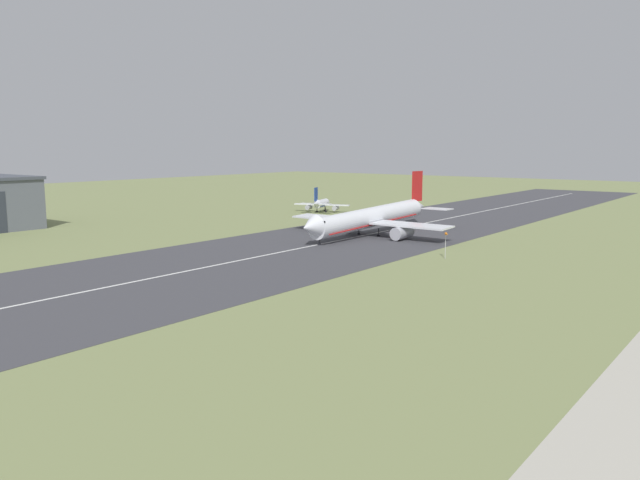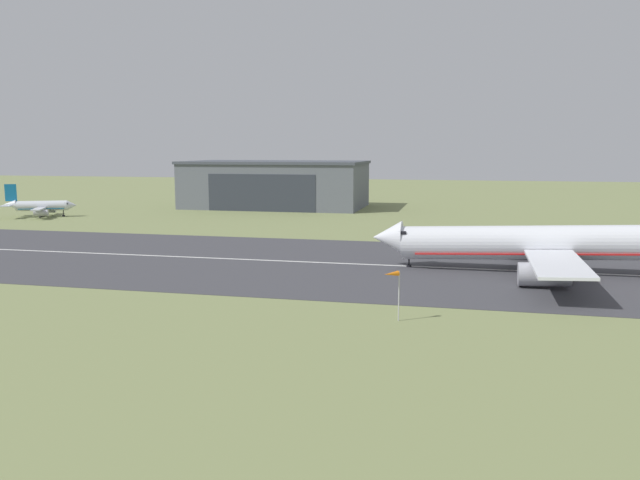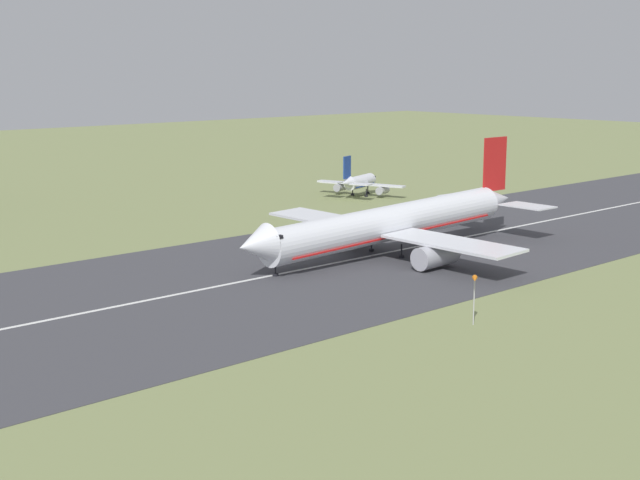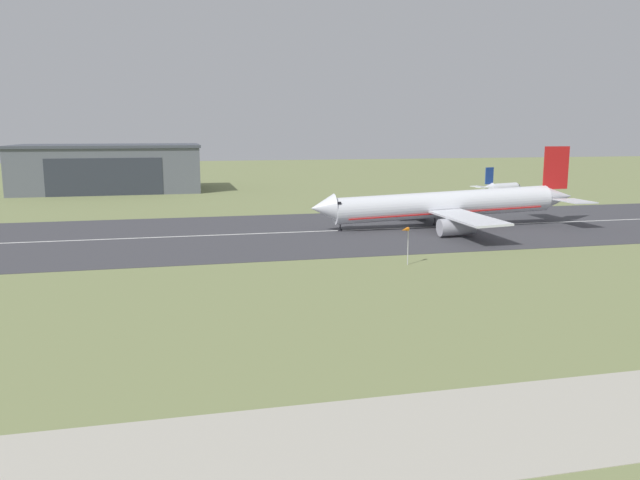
{
  "view_description": "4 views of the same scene",
  "coord_description": "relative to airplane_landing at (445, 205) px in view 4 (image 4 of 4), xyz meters",
  "views": [
    {
      "loc": [
        -119.64,
        22.1,
        24.14
      ],
      "look_at": [
        -9.42,
        106.58,
        3.38
      ],
      "focal_mm": 35.0,
      "sensor_mm": 36.0,
      "label": 1
    },
    {
      "loc": [
        9.86,
        12.37,
        19.4
      ],
      "look_at": [
        -10.07,
        99.47,
        6.42
      ],
      "focal_mm": 35.0,
      "sensor_mm": 36.0,
      "label": 2
    },
    {
      "loc": [
        -74.94,
        21.31,
        28.82
      ],
      "look_at": [
        3.13,
        107.74,
        6.05
      ],
      "focal_mm": 50.0,
      "sensor_mm": 36.0,
      "label": 3
    },
    {
      "loc": [
        -31.39,
        -5.9,
        20.28
      ],
      "look_at": [
        -9.38,
        87.04,
        3.45
      ],
      "focal_mm": 35.0,
      "sensor_mm": 36.0,
      "label": 4
    }
  ],
  "objects": [
    {
      "name": "hangar_building",
      "position": [
        -76.36,
        100.77,
        3.07
      ],
      "size": [
        59.88,
        33.28,
        15.59
      ],
      "color": "slate",
      "rests_on": "ground_plane"
    },
    {
      "name": "airplane_parked_west",
      "position": [
        40.72,
        48.15,
        -1.62
      ],
      "size": [
        17.4,
        20.96,
        9.58
      ],
      "color": "silver",
      "rests_on": "ground_plane"
    },
    {
      "name": "windsock_pole",
      "position": [
        -21.9,
        -33.66,
        0.42
      ],
      "size": [
        1.82,
        1.61,
        5.86
      ],
      "color": "#B7B7BC",
      "rests_on": "ground_plane"
    },
    {
      "name": "ground_plane",
      "position": [
        -24.36,
        -57.03,
        -4.75
      ],
      "size": [
        728.56,
        728.56,
        0.0
      ],
      "primitive_type": "plane",
      "color": "#7A8451"
    },
    {
      "name": "runway_strip",
      "position": [
        -24.36,
        0.85,
        -4.72
      ],
      "size": [
        488.56,
        53.81,
        0.06
      ],
      "primitive_type": "cube",
      "color": "#3D3D42",
      "rests_on": "ground_plane"
    },
    {
      "name": "taxiway_road",
      "position": [
        -24.36,
        -84.38,
        -4.72
      ],
      "size": [
        366.42,
        12.88,
        0.05
      ],
      "primitive_type": "cube",
      "color": "#B2AD9E",
      "rests_on": "ground_plane"
    },
    {
      "name": "runway_centreline",
      "position": [
        -24.36,
        0.85,
        -4.68
      ],
      "size": [
        439.7,
        0.7,
        0.01
      ],
      "primitive_type": "cube",
      "color": "silver",
      "rests_on": "runway_strip"
    },
    {
      "name": "airplane_landing",
      "position": [
        0.0,
        0.0,
        0.0
      ],
      "size": [
        58.93,
        48.88,
        16.88
      ],
      "color": "silver",
      "rests_on": "ground_plane"
    }
  ]
}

